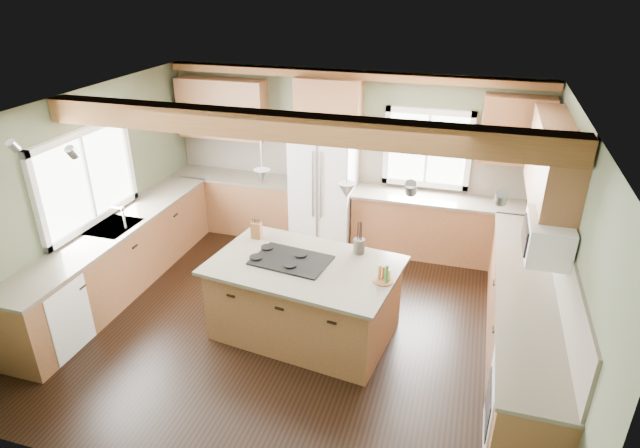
% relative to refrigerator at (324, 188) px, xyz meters
% --- Properties ---
extents(floor, '(5.60, 5.60, 0.00)m').
position_rel_refrigerator_xyz_m(floor, '(0.30, -2.12, -0.90)').
color(floor, black).
rests_on(floor, ground).
extents(ceiling, '(5.60, 5.60, 0.00)m').
position_rel_refrigerator_xyz_m(ceiling, '(0.30, -2.12, 1.70)').
color(ceiling, silver).
rests_on(ceiling, wall_back).
extents(wall_back, '(5.60, 0.00, 5.60)m').
position_rel_refrigerator_xyz_m(wall_back, '(0.30, 0.38, 0.40)').
color(wall_back, '#4C543C').
rests_on(wall_back, ground).
extents(wall_left, '(0.00, 5.00, 5.00)m').
position_rel_refrigerator_xyz_m(wall_left, '(-2.50, -2.12, 0.40)').
color(wall_left, '#4C543C').
rests_on(wall_left, ground).
extents(wall_right, '(0.00, 5.00, 5.00)m').
position_rel_refrigerator_xyz_m(wall_right, '(3.10, -2.12, 0.40)').
color(wall_right, '#4C543C').
rests_on(wall_right, ground).
extents(ceiling_beam, '(5.55, 0.26, 0.26)m').
position_rel_refrigerator_xyz_m(ceiling_beam, '(0.30, -2.29, 1.57)').
color(ceiling_beam, brown).
rests_on(ceiling_beam, ceiling).
extents(soffit_trim, '(5.55, 0.20, 0.10)m').
position_rel_refrigerator_xyz_m(soffit_trim, '(0.30, 0.28, 1.64)').
color(soffit_trim, brown).
rests_on(soffit_trim, ceiling).
extents(backsplash_back, '(5.58, 0.03, 0.58)m').
position_rel_refrigerator_xyz_m(backsplash_back, '(0.30, 0.36, 0.31)').
color(backsplash_back, brown).
rests_on(backsplash_back, wall_back).
extents(backsplash_right, '(0.03, 3.70, 0.58)m').
position_rel_refrigerator_xyz_m(backsplash_right, '(3.08, -2.07, 0.31)').
color(backsplash_right, brown).
rests_on(backsplash_right, wall_right).
extents(base_cab_back_left, '(2.02, 0.60, 0.88)m').
position_rel_refrigerator_xyz_m(base_cab_back_left, '(-1.49, 0.08, -0.46)').
color(base_cab_back_left, brown).
rests_on(base_cab_back_left, floor).
extents(counter_back_left, '(2.06, 0.64, 0.04)m').
position_rel_refrigerator_xyz_m(counter_back_left, '(-1.49, 0.08, 0.00)').
color(counter_back_left, '#4C4538').
rests_on(counter_back_left, base_cab_back_left).
extents(base_cab_back_right, '(2.62, 0.60, 0.88)m').
position_rel_refrigerator_xyz_m(base_cab_back_right, '(1.79, 0.08, -0.46)').
color(base_cab_back_right, brown).
rests_on(base_cab_back_right, floor).
extents(counter_back_right, '(2.66, 0.64, 0.04)m').
position_rel_refrigerator_xyz_m(counter_back_right, '(1.79, 0.08, 0.00)').
color(counter_back_right, '#4C4538').
rests_on(counter_back_right, base_cab_back_right).
extents(base_cab_left, '(0.60, 3.70, 0.88)m').
position_rel_refrigerator_xyz_m(base_cab_left, '(-2.20, -2.07, -0.46)').
color(base_cab_left, brown).
rests_on(base_cab_left, floor).
extents(counter_left, '(0.64, 3.74, 0.04)m').
position_rel_refrigerator_xyz_m(counter_left, '(-2.20, -2.07, 0.00)').
color(counter_left, '#4C4538').
rests_on(counter_left, base_cab_left).
extents(base_cab_right, '(0.60, 3.70, 0.88)m').
position_rel_refrigerator_xyz_m(base_cab_right, '(2.80, -2.07, -0.46)').
color(base_cab_right, brown).
rests_on(base_cab_right, floor).
extents(counter_right, '(0.64, 3.74, 0.04)m').
position_rel_refrigerator_xyz_m(counter_right, '(2.80, -2.07, 0.00)').
color(counter_right, '#4C4538').
rests_on(counter_right, base_cab_right).
extents(upper_cab_back_left, '(1.40, 0.35, 0.90)m').
position_rel_refrigerator_xyz_m(upper_cab_back_left, '(-1.69, 0.21, 1.05)').
color(upper_cab_back_left, brown).
rests_on(upper_cab_back_left, wall_back).
extents(upper_cab_over_fridge, '(0.96, 0.35, 0.70)m').
position_rel_refrigerator_xyz_m(upper_cab_over_fridge, '(-0.00, 0.21, 1.25)').
color(upper_cab_over_fridge, brown).
rests_on(upper_cab_over_fridge, wall_back).
extents(upper_cab_right, '(0.35, 2.20, 0.90)m').
position_rel_refrigerator_xyz_m(upper_cab_right, '(2.92, -1.22, 1.05)').
color(upper_cab_right, brown).
rests_on(upper_cab_right, wall_right).
extents(upper_cab_back_corner, '(0.90, 0.35, 0.90)m').
position_rel_refrigerator_xyz_m(upper_cab_back_corner, '(2.60, 0.21, 1.05)').
color(upper_cab_back_corner, brown).
rests_on(upper_cab_back_corner, wall_back).
extents(window_left, '(0.04, 1.60, 1.05)m').
position_rel_refrigerator_xyz_m(window_left, '(-2.48, -2.07, 0.65)').
color(window_left, white).
rests_on(window_left, wall_left).
extents(window_back, '(1.10, 0.04, 1.00)m').
position_rel_refrigerator_xyz_m(window_back, '(1.45, 0.36, 0.65)').
color(window_back, white).
rests_on(window_back, wall_back).
extents(sink, '(0.50, 0.65, 0.03)m').
position_rel_refrigerator_xyz_m(sink, '(-2.20, -2.07, 0.01)').
color(sink, '#262628').
rests_on(sink, counter_left).
extents(faucet, '(0.02, 0.02, 0.28)m').
position_rel_refrigerator_xyz_m(faucet, '(-2.02, -2.07, 0.15)').
color(faucet, '#B2B2B7').
rests_on(faucet, sink).
extents(dishwasher, '(0.60, 0.60, 0.84)m').
position_rel_refrigerator_xyz_m(dishwasher, '(-2.19, -3.37, -0.47)').
color(dishwasher, white).
rests_on(dishwasher, floor).
extents(oven, '(0.60, 0.72, 0.84)m').
position_rel_refrigerator_xyz_m(oven, '(2.79, -3.37, -0.47)').
color(oven, white).
rests_on(oven, floor).
extents(microwave, '(0.40, 0.70, 0.38)m').
position_rel_refrigerator_xyz_m(microwave, '(2.88, -2.17, 0.65)').
color(microwave, white).
rests_on(microwave, wall_right).
extents(pendant_left, '(0.18, 0.18, 0.16)m').
position_rel_refrigerator_xyz_m(pendant_left, '(-0.05, -2.23, 0.98)').
color(pendant_left, '#B2B2B7').
rests_on(pendant_left, ceiling).
extents(pendant_right, '(0.18, 0.18, 0.16)m').
position_rel_refrigerator_xyz_m(pendant_right, '(0.92, -2.35, 0.98)').
color(pendant_right, '#B2B2B7').
rests_on(pendant_right, ceiling).
extents(refrigerator, '(0.90, 0.74, 1.80)m').
position_rel_refrigerator_xyz_m(refrigerator, '(0.00, 0.00, 0.00)').
color(refrigerator, white).
rests_on(refrigerator, floor).
extents(island, '(2.08, 1.43, 0.88)m').
position_rel_refrigerator_xyz_m(island, '(0.43, -2.29, -0.46)').
color(island, brown).
rests_on(island, floor).
extents(island_top, '(2.23, 1.58, 0.04)m').
position_rel_refrigerator_xyz_m(island_top, '(0.43, -2.29, 0.00)').
color(island_top, '#4C4538').
rests_on(island_top, island).
extents(cooktop, '(0.91, 0.67, 0.02)m').
position_rel_refrigerator_xyz_m(cooktop, '(0.27, -2.27, 0.03)').
color(cooktop, black).
rests_on(cooktop, island_top).
extents(knife_block, '(0.13, 0.10, 0.20)m').
position_rel_refrigerator_xyz_m(knife_block, '(-0.32, -1.84, 0.12)').
color(knife_block, '#57331A').
rests_on(knife_block, island_top).
extents(utensil_crock, '(0.15, 0.15, 0.18)m').
position_rel_refrigerator_xyz_m(utensil_crock, '(0.96, -1.87, 0.11)').
color(utensil_crock, '#3A322E').
rests_on(utensil_crock, island_top).
extents(bottle_tray, '(0.28, 0.28, 0.20)m').
position_rel_refrigerator_xyz_m(bottle_tray, '(1.34, -2.41, 0.12)').
color(bottle_tray, brown).
rests_on(bottle_tray, island_top).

